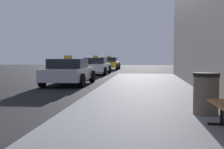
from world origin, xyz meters
The scene contains 5 objects.
sidewalk centered at (4.00, 0.00, 0.07)m, with size 4.00×32.00×0.15m, color slate.
trash_bin centered at (5.20, 1.92, 0.60)m, with size 0.56×0.56×0.90m.
car_silver centered at (0.18, 9.24, 0.65)m, with size 2.04×4.00×1.43m.
car_white centered at (0.13, 17.23, 0.65)m, with size 1.94×4.17×1.43m.
car_yellow centered at (0.18, 24.96, 0.65)m, with size 2.02×4.03×1.43m.
Camera 1 is at (3.89, -4.39, 1.41)m, focal length 45.91 mm.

